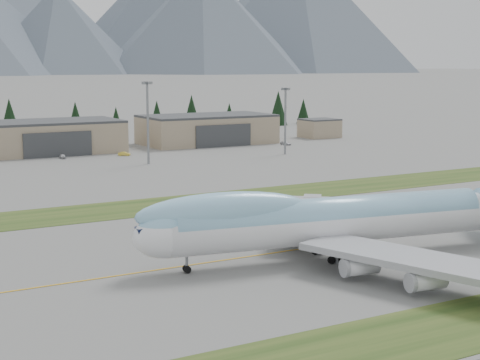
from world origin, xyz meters
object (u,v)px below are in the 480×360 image
hangar_right (207,129)px  service_vehicle_b (124,156)px  boeing_747_freighter (333,219)px  service_vehicle_a (63,158)px  hangar_center (47,137)px  service_vehicle_c (286,145)px

hangar_right → service_vehicle_b: hangar_right is taller
boeing_747_freighter → hangar_right: size_ratio=1.48×
boeing_747_freighter → hangar_right: (57.48, 156.93, -0.74)m
service_vehicle_a → service_vehicle_b: bearing=-3.3°
boeing_747_freighter → hangar_right: boeing_747_freighter is taller
boeing_747_freighter → hangar_right: bearing=79.3°
service_vehicle_a → service_vehicle_b: 19.57m
hangar_center → service_vehicle_b: hangar_center is taller
hangar_right → service_vehicle_a: hangar_right is taller
service_vehicle_c → service_vehicle_b: bearing=164.3°
hangar_right → service_vehicle_b: (-40.44, -20.35, -5.39)m
boeing_747_freighter → service_vehicle_c: size_ratio=15.69×
hangar_center → hangar_right: 60.00m
service_vehicle_b → hangar_right: bearing=-28.5°
hangar_right → hangar_center: bearing=180.0°
service_vehicle_a → boeing_747_freighter: bearing=-83.8°
hangar_right → service_vehicle_b: size_ratio=12.14×
boeing_747_freighter → service_vehicle_b: size_ratio=17.93×
hangar_right → service_vehicle_a: bearing=-163.7°
service_vehicle_b → service_vehicle_a: bearing=116.3°
boeing_747_freighter → service_vehicle_c: 159.78m
hangar_right → service_vehicle_b: 45.60m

